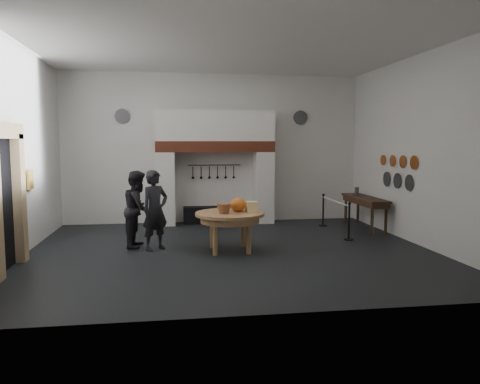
{
  "coord_description": "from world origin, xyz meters",
  "views": [
    {
      "loc": [
        -1.32,
        -10.27,
        2.42
      ],
      "look_at": [
        0.18,
        -0.21,
        1.35
      ],
      "focal_mm": 35.0,
      "sensor_mm": 36.0,
      "label": 1
    }
  ],
  "objects": [
    {
      "name": "copper_pan_d",
      "position": [
        4.46,
        1.85,
        1.95
      ],
      "size": [
        0.03,
        0.28,
        0.28
      ],
      "primitive_type": "cylinder",
      "rotation": [
        0.0,
        1.57,
        0.0
      ],
      "color": "#C6662D",
      "rests_on": "wall_right"
    },
    {
      "name": "pewter_plate_mid",
      "position": [
        4.46,
        1.0,
        1.45
      ],
      "size": [
        0.03,
        0.4,
        0.4
      ],
      "primitive_type": "cylinder",
      "rotation": [
        0.0,
        1.57,
        0.0
      ],
      "color": "#4C4C51",
      "rests_on": "wall_right"
    },
    {
      "name": "wall_back",
      "position": [
        0.0,
        4.0,
        2.25
      ],
      "size": [
        9.0,
        0.02,
        4.5
      ],
      "primitive_type": "cube",
      "color": "silver",
      "rests_on": "floor"
    },
    {
      "name": "door_recess",
      "position": [
        -4.47,
        -1.0,
        1.25
      ],
      "size": [
        0.04,
        1.1,
        2.5
      ],
      "primitive_type": "cube",
      "color": "black",
      "rests_on": "floor"
    },
    {
      "name": "visitor_near",
      "position": [
        -1.68,
        0.35,
        0.91
      ],
      "size": [
        0.79,
        0.74,
        1.81
      ],
      "primitive_type": "imported",
      "rotation": [
        0.0,
        0.0,
        0.63
      ],
      "color": "black",
      "rests_on": "floor"
    },
    {
      "name": "pewter_plate_left",
      "position": [
        4.46,
        0.4,
        1.45
      ],
      "size": [
        0.03,
        0.4,
        0.4
      ],
      "primitive_type": "cylinder",
      "rotation": [
        0.0,
        1.57,
        0.0
      ],
      "color": "#4C4C51",
      "rests_on": "wall_right"
    },
    {
      "name": "wall_plaque",
      "position": [
        -4.45,
        0.8,
        1.6
      ],
      "size": [
        0.05,
        0.34,
        0.44
      ],
      "primitive_type": "cube",
      "color": "gold",
      "rests_on": "wall_left"
    },
    {
      "name": "pewter_jug",
      "position": [
        4.1,
        2.76,
        1.01
      ],
      "size": [
        0.12,
        0.12,
        0.22
      ],
      "primitive_type": "cylinder",
      "color": "#48494D",
      "rests_on": "side_table"
    },
    {
      "name": "iron_range",
      "position": [
        0.0,
        3.72,
        0.25
      ],
      "size": [
        1.9,
        0.45,
        0.5
      ],
      "primitive_type": "cube",
      "color": "black",
      "rests_on": "floor"
    },
    {
      "name": "chimney_pier_left",
      "position": [
        -1.48,
        3.65,
        1.07
      ],
      "size": [
        0.55,
        0.7,
        2.15
      ],
      "primitive_type": "cube",
      "color": "silver",
      "rests_on": "floor"
    },
    {
      "name": "cheese_block_big",
      "position": [
        0.48,
        -0.06,
        0.99
      ],
      "size": [
        0.22,
        0.22,
        0.24
      ],
      "primitive_type": "cube",
      "color": "#FFE598",
      "rests_on": "work_table"
    },
    {
      "name": "barrier_rope",
      "position": [
        3.07,
        1.72,
        0.85
      ],
      "size": [
        0.04,
        2.0,
        0.04
      ],
      "primitive_type": "cylinder",
      "rotation": [
        1.57,
        0.0,
        0.0
      ],
      "color": "silver",
      "rests_on": "barrier_post_near"
    },
    {
      "name": "utensil_rail",
      "position": [
        0.0,
        3.92,
        1.75
      ],
      "size": [
        1.6,
        0.02,
        0.02
      ],
      "primitive_type": "cylinder",
      "rotation": [
        0.0,
        1.57,
        0.0
      ],
      "color": "black",
      "rests_on": "wall_back"
    },
    {
      "name": "wicker_basket",
      "position": [
        -0.17,
        -0.16,
        0.98
      ],
      "size": [
        0.38,
        0.38,
        0.22
      ],
      "primitive_type": "cone",
      "rotation": [
        3.14,
        0.0,
        -0.23
      ],
      "color": "brown",
      "rests_on": "work_table"
    },
    {
      "name": "cheese_block_small",
      "position": [
        0.46,
        0.24,
        0.97
      ],
      "size": [
        0.18,
        0.18,
        0.2
      ],
      "primitive_type": "cube",
      "color": "#E4CD88",
      "rests_on": "work_table"
    },
    {
      "name": "work_table",
      "position": [
        -0.02,
        -0.01,
        0.84
      ],
      "size": [
        1.86,
        1.86,
        0.07
      ],
      "primitive_type": "cylinder",
      "rotation": [
        0.0,
        0.0,
        -0.23
      ],
      "color": "tan",
      "rests_on": "floor"
    },
    {
      "name": "ceiling",
      "position": [
        0.0,
        0.0,
        4.5
      ],
      "size": [
        9.0,
        8.0,
        0.02
      ],
      "primitive_type": "cube",
      "color": "silver",
      "rests_on": "wall_back"
    },
    {
      "name": "copper_pan_c",
      "position": [
        4.46,
        1.3,
        1.95
      ],
      "size": [
        0.03,
        0.3,
        0.3
      ],
      "primitive_type": "cylinder",
      "rotation": [
        0.0,
        1.57,
        0.0
      ],
      "color": "#C6662D",
      "rests_on": "wall_right"
    },
    {
      "name": "floor",
      "position": [
        0.0,
        0.0,
        0.0
      ],
      "size": [
        9.0,
        8.0,
        0.02
      ],
      "primitive_type": "cube",
      "color": "black",
      "rests_on": "ground"
    },
    {
      "name": "wall_front",
      "position": [
        0.0,
        -4.0,
        2.25
      ],
      "size": [
        9.0,
        0.02,
        4.5
      ],
      "primitive_type": "cube",
      "color": "silver",
      "rests_on": "floor"
    },
    {
      "name": "pewter_plate_right",
      "position": [
        4.46,
        1.6,
        1.45
      ],
      "size": [
        0.03,
        0.4,
        0.4
      ],
      "primitive_type": "cylinder",
      "rotation": [
        0.0,
        1.57,
        0.0
      ],
      "color": "#4C4C51",
      "rests_on": "wall_right"
    },
    {
      "name": "wall_right",
      "position": [
        4.5,
        0.0,
        2.25
      ],
      "size": [
        0.02,
        8.0,
        4.5
      ],
      "primitive_type": "cube",
      "color": "silver",
      "rests_on": "floor"
    },
    {
      "name": "wall_left",
      "position": [
        -4.5,
        0.0,
        2.25
      ],
      "size": [
        0.02,
        8.0,
        4.5
      ],
      "primitive_type": "cube",
      "color": "silver",
      "rests_on": "floor"
    },
    {
      "name": "door_jamb_far",
      "position": [
        -4.38,
        -0.3,
        1.3
      ],
      "size": [
        0.22,
        0.3,
        2.6
      ],
      "primitive_type": "cube",
      "color": "tan",
      "rests_on": "floor"
    },
    {
      "name": "pewter_plate_back_left",
      "position": [
        -2.7,
        3.96,
        3.2
      ],
      "size": [
        0.44,
        0.03,
        0.44
      ],
      "primitive_type": "cylinder",
      "rotation": [
        1.57,
        0.0,
        0.0
      ],
      "color": "#4C4C51",
      "rests_on": "wall_back"
    },
    {
      "name": "pumpkin",
      "position": [
        0.18,
        0.09,
        1.03
      ],
      "size": [
        0.36,
        0.36,
        0.31
      ],
      "primitive_type": "ellipsoid",
      "color": "orange",
      "rests_on": "work_table"
    },
    {
      "name": "bread_loaf",
      "position": [
        -0.12,
        0.34,
        0.94
      ],
      "size": [
        0.31,
        0.18,
        0.13
      ],
      "primitive_type": "ellipsoid",
      "color": "#A96D3C",
      "rests_on": "work_table"
    },
    {
      "name": "visitor_far",
      "position": [
        -2.08,
        0.75,
        0.89
      ],
      "size": [
        0.79,
        0.95,
        1.78
      ],
      "primitive_type": "imported",
      "rotation": [
        0.0,
        0.0,
        1.43
      ],
      "color": "black",
      "rests_on": "floor"
    },
    {
      "name": "copper_pan_a",
      "position": [
        4.46,
        0.2,
        1.95
      ],
      "size": [
        0.03,
        0.34,
        0.34
      ],
      "primitive_type": "cylinder",
      "rotation": [
        0.0,
        1.57,
        0.0
      ],
      "color": "#C6662D",
      "rests_on": "wall_right"
    },
    {
      "name": "chimney_pier_right",
      "position": [
        1.48,
        3.65,
        1.07
      ],
      "size": [
        0.55,
        0.7,
        2.15
      ],
      "primitive_type": "cube",
      "color": "silver",
      "rests_on": "floor"
    },
    {
      "name": "barrier_post_near",
      "position": [
        3.07,
        0.72,
        0.45
      ],
      "size": [
        0.05,
        0.05,
        0.9
      ],
      "primitive_type": "cylinder",
      "color": "black",
      "rests_on": "floor"
    },
    {
      "name": "pewter_plate_back_right",
      "position": [
        2.7,
        3.96,
        3.2
      ],
      "size": [
        0.44,
        0.03,
        0.44
      ],
      "primitive_type": "cylinder",
      "rotation": [
        1.57,
        0.0,
        0.0
      ],
      "color": "#4C4C51",
      "rests_on": "wall_back"
    },
    {
      "name": "barrier_post_far",
      "position": [
        3.07,
        2.72,
        0.45
      ],
      "size": [
        0.05,
        0.05,
        0.9
      ],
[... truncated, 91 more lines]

